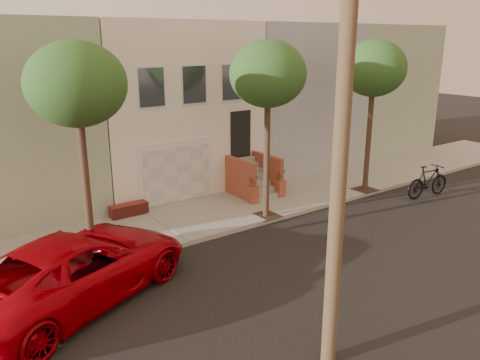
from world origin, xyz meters
TOP-DOWN VIEW (x-y plane):
  - ground at (0.00, 0.00)m, footprint 90.00×90.00m
  - sidewalk at (0.00, 5.35)m, footprint 40.00×3.70m
  - house_row at (0.00, 11.19)m, footprint 33.10×11.70m
  - tree_left at (-5.50, 3.90)m, footprint 2.70×2.57m
  - tree_mid at (1.00, 3.90)m, footprint 2.70×2.57m
  - tree_right at (6.50, 3.90)m, footprint 2.70×2.57m
  - pickup_truck at (-6.42, 2.31)m, footprint 6.92×5.17m
  - motorcycle at (8.19, 1.99)m, footprint 2.38×0.91m

SIDE VIEW (x-z plane):
  - ground at x=0.00m, z-range 0.00..0.00m
  - sidewalk at x=0.00m, z-range 0.00..0.15m
  - motorcycle at x=8.19m, z-range 0.00..1.40m
  - pickup_truck at x=-6.42m, z-range 0.00..1.75m
  - house_row at x=0.00m, z-range 0.14..7.14m
  - tree_left at x=-5.50m, z-range 2.11..8.41m
  - tree_mid at x=1.00m, z-range 2.11..8.41m
  - tree_right at x=6.50m, z-range 2.11..8.41m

